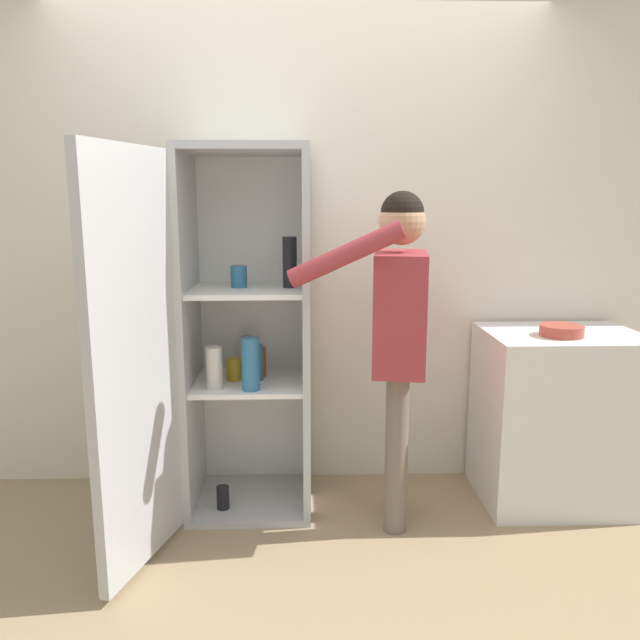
{
  "coord_description": "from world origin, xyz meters",
  "views": [
    {
      "loc": [
        0.0,
        -2.34,
        1.54
      ],
      "look_at": [
        0.1,
        0.65,
        0.95
      ],
      "focal_mm": 35.0,
      "sensor_mm": 36.0,
      "label": 1
    }
  ],
  "objects": [
    {
      "name": "wall_back",
      "position": [
        0.0,
        0.98,
        1.27
      ],
      "size": [
        7.0,
        0.06,
        2.55
      ],
      "color": "silver",
      "rests_on": "ground_plane"
    },
    {
      "name": "counter",
      "position": [
        1.31,
        0.64,
        0.44
      ],
      "size": [
        0.76,
        0.58,
        0.89
      ],
      "color": "white",
      "rests_on": "ground_plane"
    },
    {
      "name": "ground_plane",
      "position": [
        0.0,
        0.0,
        0.0
      ],
      "size": [
        12.0,
        12.0,
        0.0
      ],
      "primitive_type": "plane",
      "color": "tan"
    },
    {
      "name": "person",
      "position": [
        0.44,
        0.43,
        1.0
      ],
      "size": [
        0.66,
        0.54,
        1.57
      ],
      "color": "#726656",
      "rests_on": "ground_plane"
    },
    {
      "name": "refrigerator",
      "position": [
        -0.36,
        0.56,
        0.89
      ],
      "size": [
        0.82,
        1.13,
        1.78
      ],
      "color": "#B7BABC",
      "rests_on": "ground_plane"
    },
    {
      "name": "bowl",
      "position": [
        1.26,
        0.57,
        0.91
      ],
      "size": [
        0.21,
        0.21,
        0.05
      ],
      "color": "#B24738",
      "rests_on": "counter"
    }
  ]
}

